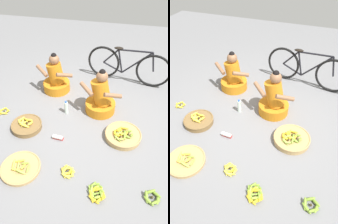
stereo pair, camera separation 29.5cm
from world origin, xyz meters
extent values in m
plane|color=slate|center=(0.00, 0.00, 0.00)|extent=(10.00, 10.00, 0.00)
cylinder|color=orange|center=(0.18, 0.30, 0.09)|extent=(0.52, 0.52, 0.18)
cylinder|color=orange|center=(0.18, 0.30, 0.40)|extent=(0.43, 0.36, 0.48)
sphere|color=#8C6042|center=(0.18, 0.30, 0.70)|extent=(0.19, 0.19, 0.19)
sphere|color=black|center=(0.18, 0.30, 0.77)|extent=(0.10, 0.10, 0.10)
cylinder|color=#8C6042|center=(-0.06, 0.22, 0.48)|extent=(0.28, 0.25, 0.16)
cylinder|color=#8C6042|center=(0.38, 0.14, 0.48)|extent=(0.30, 0.21, 0.16)
cylinder|color=orange|center=(-0.77, 0.74, 0.09)|extent=(0.52, 0.52, 0.18)
cylinder|color=orange|center=(-0.77, 0.74, 0.38)|extent=(0.39, 0.34, 0.43)
sphere|color=#8C6042|center=(-0.77, 0.74, 0.66)|extent=(0.19, 0.19, 0.19)
sphere|color=black|center=(-0.77, 0.74, 0.73)|extent=(0.10, 0.10, 0.10)
cylinder|color=#8C6042|center=(-1.00, 0.64, 0.45)|extent=(0.29, 0.24, 0.16)
cylinder|color=#8C6042|center=(-0.55, 0.59, 0.45)|extent=(0.29, 0.24, 0.16)
torus|color=black|center=(0.04, 1.45, 0.34)|extent=(0.68, 0.15, 0.68)
torus|color=black|center=(1.05, 1.29, 0.34)|extent=(0.68, 0.15, 0.68)
cylinder|color=black|center=(0.71, 1.34, 0.45)|extent=(0.55, 0.12, 0.55)
cylinder|color=black|center=(0.38, 1.40, 0.43)|extent=(0.15, 0.06, 0.49)
cylinder|color=black|center=(0.65, 1.35, 0.69)|extent=(0.65, 0.13, 0.08)
cylinder|color=black|center=(0.24, 1.42, 0.27)|extent=(0.42, 0.10, 0.18)
cylinder|color=black|center=(0.18, 1.43, 0.50)|extent=(0.32, 0.08, 0.35)
cylinder|color=black|center=(1.01, 1.30, 0.53)|extent=(0.11, 0.05, 0.38)
ellipsoid|color=black|center=(0.33, 1.41, 0.70)|extent=(0.18, 0.08, 0.05)
cylinder|color=tan|center=(0.63, -0.26, 0.04)|extent=(0.54, 0.54, 0.08)
torus|color=tan|center=(0.63, -0.26, 0.08)|extent=(0.56, 0.56, 0.02)
ellipsoid|color=olive|center=(0.75, -0.29, 0.12)|extent=(0.06, 0.12, 0.08)
ellipsoid|color=olive|center=(0.70, -0.22, 0.11)|extent=(0.12, 0.04, 0.08)
ellipsoid|color=olive|center=(0.65, -0.29, 0.12)|extent=(0.06, 0.12, 0.08)
ellipsoid|color=olive|center=(0.69, -0.33, 0.11)|extent=(0.12, 0.06, 0.06)
sphere|color=#382D19|center=(0.70, -0.28, 0.11)|extent=(0.03, 0.03, 0.03)
ellipsoid|color=yellow|center=(0.68, -0.25, 0.11)|extent=(0.06, 0.15, 0.06)
ellipsoid|color=yellow|center=(0.64, -0.17, 0.11)|extent=(0.14, 0.07, 0.08)
ellipsoid|color=yellow|center=(0.56, -0.21, 0.11)|extent=(0.08, 0.14, 0.06)
ellipsoid|color=yellow|center=(0.56, -0.26, 0.11)|extent=(0.09, 0.14, 0.07)
ellipsoid|color=yellow|center=(0.64, -0.29, 0.11)|extent=(0.15, 0.08, 0.07)
sphere|color=#382D19|center=(0.62, -0.23, 0.11)|extent=(0.03, 0.03, 0.03)
ellipsoid|color=gold|center=(0.60, -0.28, 0.11)|extent=(0.05, 0.12, 0.05)
ellipsoid|color=gold|center=(0.55, -0.24, 0.11)|extent=(0.12, 0.05, 0.08)
ellipsoid|color=gold|center=(0.50, -0.29, 0.11)|extent=(0.05, 0.12, 0.05)
ellipsoid|color=gold|center=(0.55, -0.34, 0.11)|extent=(0.12, 0.04, 0.08)
sphere|color=#382D19|center=(0.55, -0.29, 0.11)|extent=(0.03, 0.03, 0.03)
ellipsoid|color=#9EB747|center=(0.65, -0.35, 0.11)|extent=(0.04, 0.14, 0.08)
ellipsoid|color=#9EB747|center=(0.61, -0.29, 0.11)|extent=(0.14, 0.07, 0.07)
ellipsoid|color=#9EB747|center=(0.56, -0.30, 0.11)|extent=(0.13, 0.10, 0.08)
ellipsoid|color=#9EB747|center=(0.53, -0.34, 0.11)|extent=(0.05, 0.14, 0.05)
ellipsoid|color=#9EB747|center=(0.55, -0.40, 0.11)|extent=(0.13, 0.11, 0.05)
ellipsoid|color=#9EB747|center=(0.63, -0.39, 0.11)|extent=(0.12, 0.12, 0.08)
sphere|color=#382D19|center=(0.59, -0.35, 0.11)|extent=(0.03, 0.03, 0.03)
cylinder|color=brown|center=(-0.90, -0.40, 0.04)|extent=(0.47, 0.47, 0.08)
torus|color=brown|center=(-0.90, -0.40, 0.08)|extent=(0.49, 0.49, 0.02)
ellipsoid|color=yellow|center=(-0.83, -0.40, 0.12)|extent=(0.04, 0.15, 0.09)
ellipsoid|color=yellow|center=(-0.88, -0.33, 0.12)|extent=(0.16, 0.08, 0.09)
ellipsoid|color=yellow|center=(-0.96, -0.41, 0.11)|extent=(0.07, 0.16, 0.07)
ellipsoid|color=yellow|center=(-0.89, -0.47, 0.12)|extent=(0.15, 0.04, 0.08)
sphere|color=#382D19|center=(-0.89, -0.40, 0.11)|extent=(0.04, 0.04, 0.04)
ellipsoid|color=yellow|center=(-0.92, -0.38, 0.11)|extent=(0.06, 0.13, 0.07)
ellipsoid|color=yellow|center=(-0.95, -0.32, 0.11)|extent=(0.13, 0.08, 0.07)
ellipsoid|color=yellow|center=(-1.01, -0.34, 0.11)|extent=(0.10, 0.12, 0.06)
ellipsoid|color=yellow|center=(-1.01, -0.41, 0.11)|extent=(0.10, 0.12, 0.05)
ellipsoid|color=yellow|center=(-0.95, -0.42, 0.11)|extent=(0.13, 0.07, 0.08)
sphere|color=#382D19|center=(-0.97, -0.37, 0.11)|extent=(0.03, 0.03, 0.03)
cylinder|color=tan|center=(-0.65, -1.14, 0.03)|extent=(0.52, 0.52, 0.05)
torus|color=tan|center=(-0.65, -1.14, 0.05)|extent=(0.54, 0.54, 0.02)
ellipsoid|color=#9EB747|center=(-0.53, -1.15, 0.08)|extent=(0.06, 0.15, 0.06)
ellipsoid|color=#9EB747|center=(-0.60, -1.09, 0.08)|extent=(0.15, 0.04, 0.08)
ellipsoid|color=#9EB747|center=(-0.66, -1.17, 0.09)|extent=(0.06, 0.15, 0.09)
ellipsoid|color=#9EB747|center=(-0.60, -1.22, 0.08)|extent=(0.15, 0.04, 0.08)
sphere|color=#382D19|center=(-0.60, -1.16, 0.08)|extent=(0.03, 0.03, 0.03)
ellipsoid|color=yellow|center=(-0.59, -1.14, 0.09)|extent=(0.04, 0.16, 0.09)
ellipsoid|color=yellow|center=(-0.68, -1.07, 0.08)|extent=(0.16, 0.06, 0.08)
ellipsoid|color=yellow|center=(-0.74, -1.15, 0.09)|extent=(0.05, 0.16, 0.09)
ellipsoid|color=yellow|center=(-0.65, -1.21, 0.08)|extent=(0.16, 0.06, 0.08)
sphere|color=#382D19|center=(-0.67, -1.14, 0.08)|extent=(0.03, 0.03, 0.03)
ellipsoid|color=yellow|center=(0.01, -1.04, 0.02)|extent=(0.05, 0.12, 0.06)
ellipsoid|color=yellow|center=(-0.02, -0.98, 0.03)|extent=(0.12, 0.09, 0.06)
ellipsoid|color=yellow|center=(-0.09, -1.00, 0.02)|extent=(0.09, 0.12, 0.06)
ellipsoid|color=yellow|center=(-0.08, -1.06, 0.03)|extent=(0.10, 0.11, 0.07)
ellipsoid|color=yellow|center=(-0.02, -1.07, 0.02)|extent=(0.12, 0.08, 0.06)
sphere|color=#382D19|center=(-0.04, -1.03, 0.03)|extent=(0.03, 0.03, 0.03)
ellipsoid|color=yellow|center=(0.05, -1.06, 0.03)|extent=(0.04, 0.14, 0.07)
ellipsoid|color=yellow|center=(0.02, -1.01, 0.02)|extent=(0.13, 0.11, 0.06)
ellipsoid|color=yellow|center=(-0.02, -1.00, 0.03)|extent=(0.14, 0.05, 0.07)
ellipsoid|color=yellow|center=(-0.06, -1.02, 0.03)|extent=(0.11, 0.13, 0.08)
ellipsoid|color=yellow|center=(-0.07, -1.09, 0.03)|extent=(0.10, 0.13, 0.06)
ellipsoid|color=yellow|center=(-0.03, -1.12, 0.03)|extent=(0.14, 0.07, 0.06)
ellipsoid|color=yellow|center=(0.01, -1.11, 0.03)|extent=(0.14, 0.09, 0.08)
sphere|color=#382D19|center=(-0.01, -1.06, 0.03)|extent=(0.03, 0.03, 0.03)
ellipsoid|color=olive|center=(1.12, -1.17, 0.03)|extent=(0.07, 0.16, 0.06)
ellipsoid|color=olive|center=(1.10, -1.11, 0.03)|extent=(0.14, 0.13, 0.07)
ellipsoid|color=olive|center=(1.03, -1.10, 0.03)|extent=(0.16, 0.10, 0.08)
ellipsoid|color=olive|center=(0.99, -1.17, 0.04)|extent=(0.07, 0.16, 0.09)
ellipsoid|color=olive|center=(1.01, -1.21, 0.03)|extent=(0.15, 0.12, 0.06)
ellipsoid|color=olive|center=(1.10, -1.21, 0.03)|extent=(0.14, 0.12, 0.08)
sphere|color=#382D19|center=(1.05, -1.16, 0.03)|extent=(0.03, 0.03, 0.03)
ellipsoid|color=yellow|center=(-1.40, -0.13, 0.03)|extent=(0.04, 0.14, 0.07)
ellipsoid|color=yellow|center=(-1.43, -0.08, 0.02)|extent=(0.14, 0.10, 0.05)
ellipsoid|color=yellow|center=(-1.51, -0.09, 0.02)|extent=(0.12, 0.12, 0.06)
ellipsoid|color=yellow|center=(-1.51, -0.17, 0.02)|extent=(0.10, 0.14, 0.06)
ellipsoid|color=yellow|center=(-1.44, -0.19, 0.03)|extent=(0.14, 0.08, 0.08)
sphere|color=#382D19|center=(-1.46, -0.13, 0.02)|extent=(0.03, 0.03, 0.03)
ellipsoid|color=olive|center=(0.44, -1.20, 0.03)|extent=(0.04, 0.14, 0.07)
ellipsoid|color=olive|center=(0.41, -1.15, 0.03)|extent=(0.14, 0.09, 0.08)
ellipsoid|color=olive|center=(0.35, -1.15, 0.02)|extent=(0.14, 0.08, 0.06)
ellipsoid|color=olive|center=(0.33, -1.17, 0.02)|extent=(0.11, 0.13, 0.06)
ellipsoid|color=olive|center=(0.32, -1.24, 0.03)|extent=(0.10, 0.13, 0.08)
ellipsoid|color=olive|center=(0.36, -1.27, 0.03)|extent=(0.14, 0.07, 0.08)
ellipsoid|color=olive|center=(0.41, -1.26, 0.03)|extent=(0.13, 0.10, 0.07)
sphere|color=#382D19|center=(0.38, -1.21, 0.02)|extent=(0.03, 0.03, 0.03)
ellipsoid|color=gold|center=(0.48, -1.28, 0.04)|extent=(0.04, 0.16, 0.10)
ellipsoid|color=gold|center=(0.47, -1.24, 0.03)|extent=(0.13, 0.15, 0.06)
ellipsoid|color=gold|center=(0.39, -1.21, 0.03)|extent=(0.16, 0.08, 0.07)
ellipsoid|color=gold|center=(0.35, -1.24, 0.04)|extent=(0.12, 0.15, 0.10)
ellipsoid|color=gold|center=(0.35, -1.31, 0.03)|extent=(0.11, 0.16, 0.08)
ellipsoid|color=gold|center=(0.39, -1.35, 0.03)|extent=(0.16, 0.09, 0.07)
ellipsoid|color=gold|center=(0.47, -1.32, 0.04)|extent=(0.13, 0.15, 0.09)
sphere|color=#382D19|center=(0.41, -1.28, 0.03)|extent=(0.03, 0.03, 0.03)
ellipsoid|color=#8CAD38|center=(0.46, -1.25, 0.03)|extent=(0.05, 0.15, 0.09)
ellipsoid|color=#8CAD38|center=(0.44, -1.20, 0.03)|extent=(0.14, 0.12, 0.08)
ellipsoid|color=#8CAD38|center=(0.36, -1.20, 0.03)|extent=(0.14, 0.11, 0.06)
ellipsoid|color=#8CAD38|center=(0.33, -1.25, 0.04)|extent=(0.04, 0.15, 0.09)
ellipsoid|color=#8CAD38|center=(0.36, -1.30, 0.03)|extent=(0.14, 0.12, 0.07)
ellipsoid|color=#8CAD38|center=(0.44, -1.30, 0.04)|extent=(0.14, 0.12, 0.09)
sphere|color=#382D19|center=(0.40, -1.25, 0.03)|extent=(0.03, 0.03, 0.03)
cylinder|color=silver|center=(-0.39, 0.11, 0.11)|extent=(0.07, 0.07, 0.23)
cylinder|color=#2D59B7|center=(-0.39, 0.11, 0.24)|extent=(0.04, 0.04, 0.02)
cube|color=red|center=(-0.34, -0.51, 0.01)|extent=(0.16, 0.06, 0.03)
cube|color=white|center=(-0.34, -0.52, 0.04)|extent=(0.16, 0.06, 0.03)
camera|label=1|loc=(0.53, -2.49, 2.41)|focal=33.20mm
camera|label=2|loc=(0.81, -2.41, 2.41)|focal=33.20mm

